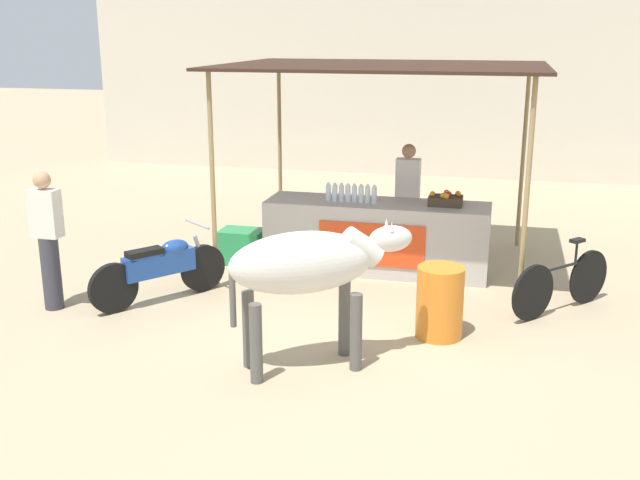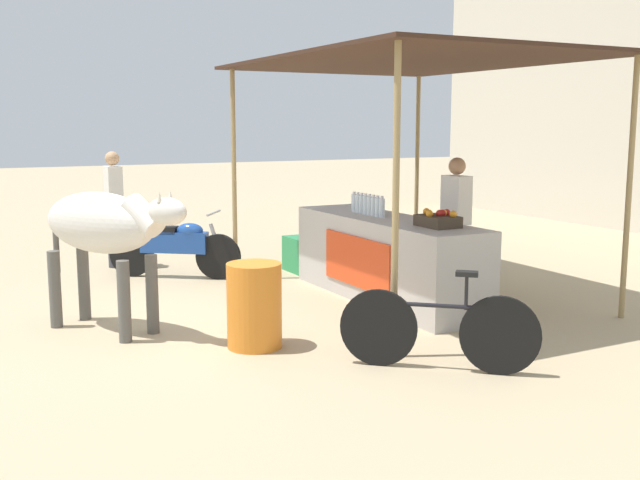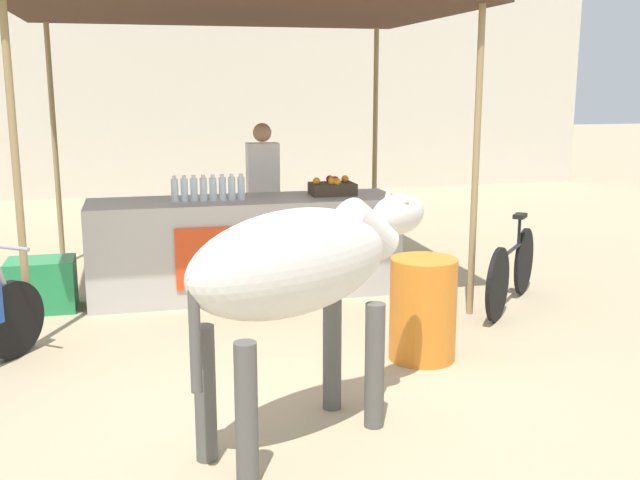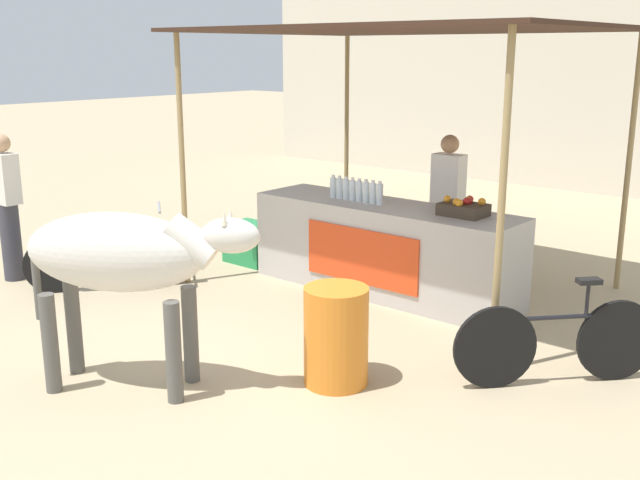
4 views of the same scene
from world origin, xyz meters
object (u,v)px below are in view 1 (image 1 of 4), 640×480
Objects in this scene: passerby_on_street at (48,239)px; cooler_box at (242,246)px; vendor_behind_counter at (407,200)px; water_barrel at (440,302)px; bicycle_leaning at (562,283)px; cow at (308,267)px; stall_counter at (377,237)px; fruit_crate at (446,200)px; motorcycle_parked at (161,267)px.

cooler_box is at bearing 55.15° from passerby_on_street.
vendor_behind_counter is 2.11× the size of water_barrel.
cow is at bearing -138.88° from bicycle_leaning.
passerby_on_street is (-3.47, -2.34, 0.37)m from stall_counter.
stall_counter is at bearing 34.03° from passerby_on_street.
bicycle_leaning is at bearing -12.00° from cooler_box.
stall_counter reaches higher than bicycle_leaning.
fruit_crate is at bearing 3.41° from stall_counter.
motorcycle_parked is at bearing -135.83° from vendor_behind_counter.
vendor_behind_counter is 2.75m from bicycle_leaning.
cooler_box is at bearing 76.22° from motorcycle_parked.
motorcycle_parked is 0.90× the size of passerby_on_street.
water_barrel is at bearing -75.54° from vendor_behind_counter.
cooler_box is 0.40× the size of motorcycle_parked.
cooler_box is 0.77× the size of water_barrel.
fruit_crate is 0.35× the size of bicycle_leaning.
bicycle_leaning is 0.77× the size of passerby_on_street.
water_barrel is at bearing 3.04° from passerby_on_street.
stall_counter is at bearing 37.85° from motorcycle_parked.
vendor_behind_counter reaches higher than water_barrel.
water_barrel is (1.05, -2.10, -0.09)m from stall_counter.
fruit_crate is 0.27× the size of passerby_on_street.
motorcycle_parked is at bearing -150.04° from fruit_crate.
cow is 1.38× the size of bicycle_leaning.
stall_counter is 5.00× the size of cooler_box.
motorcycle_parked reaches higher than water_barrel.
passerby_on_street is (-4.52, -0.24, 0.46)m from water_barrel.
vendor_behind_counter reaches higher than fruit_crate.
passerby_on_street is (-1.56, -2.25, 0.61)m from cooler_box.
passerby_on_street is at bearing -124.85° from cooler_box.
bicycle_leaning is at bearing 41.12° from cow.
cow is at bearing -13.97° from passerby_on_street.
motorcycle_parked is at bearing -142.15° from stall_counter.
passerby_on_street is at bearing -140.68° from vendor_behind_counter.
motorcycle_parked is at bearing -103.78° from cooler_box.
bicycle_leaning is (2.49, 2.17, -0.68)m from cow.
stall_counter is 2.35m from water_barrel.
cow is 1.06× the size of passerby_on_street.
fruit_crate is at bearing -49.71° from vendor_behind_counter.
cooler_box is 3.65m from cow.
fruit_crate reaches higher than motorcycle_parked.
motorcycle_parked is 4.76m from bicycle_leaning.
cooler_box is at bearing -177.08° from stall_counter.
fruit_crate is 2.26m from water_barrel.
stall_counter is 2.57m from bicycle_leaning.
bicycle_leaning reaches higher than water_barrel.
motorcycle_parked is 1.33m from passerby_on_street.
vendor_behind_counter is 4.89m from passerby_on_street.
vendor_behind_counter is 3.70m from motorcycle_parked.
passerby_on_street is at bearing -176.96° from water_barrel.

